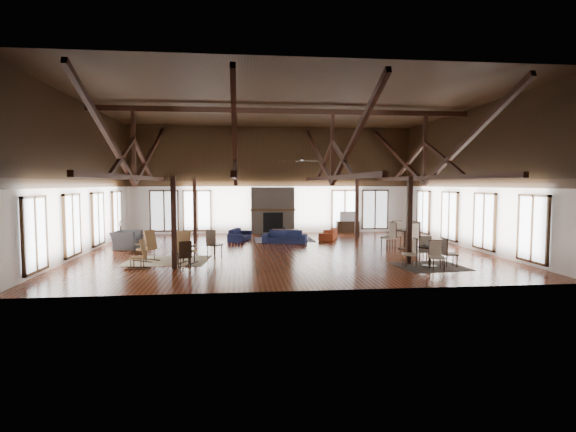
{
  "coord_description": "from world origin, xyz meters",
  "views": [
    {
      "loc": [
        -1.86,
        -18.46,
        2.8
      ],
      "look_at": [
        0.25,
        1.0,
        1.39
      ],
      "focal_mm": 28.0,
      "sensor_mm": 36.0,
      "label": 1
    }
  ],
  "objects": [
    {
      "name": "armchair",
      "position": [
        -6.7,
        1.35,
        0.38
      ],
      "size": [
        1.3,
        1.17,
        0.77
      ],
      "primitive_type": "imported",
      "rotation": [
        0.0,
        0.0,
        1.45
      ],
      "color": "#2E2E30",
      "rests_on": "floor"
    },
    {
      "name": "post_grid",
      "position": [
        0.0,
        0.0,
        1.52
      ],
      "size": [
        8.16,
        7.16,
        3.05
      ],
      "color": "black",
      "rests_on": "floor"
    },
    {
      "name": "rocking_chair_b",
      "position": [
        -3.75,
        -2.77,
        0.56
      ],
      "size": [
        0.77,
        1.03,
        1.18
      ],
      "rotation": [
        0.0,
        0.0,
        -0.35
      ],
      "color": "olive",
      "rests_on": "floor"
    },
    {
      "name": "rocking_chair_a",
      "position": [
        -5.14,
        -1.96,
        0.54
      ],
      "size": [
        1.0,
        0.87,
        1.14
      ],
      "rotation": [
        0.0,
        0.0,
        1.01
      ],
      "color": "olive",
      "rests_on": "floor"
    },
    {
      "name": "cafe_table_near",
      "position": [
        4.53,
        -4.06,
        0.48
      ],
      "size": [
        1.85,
        1.85,
        0.96
      ],
      "rotation": [
        0.0,
        0.0,
        -0.09
      ],
      "color": "black",
      "rests_on": "floor"
    },
    {
      "name": "wall_front",
      "position": [
        0.0,
        -7.0,
        3.0
      ],
      "size": [
        16.0,
        0.02,
        6.0
      ],
      "primitive_type": "cube",
      "color": "white",
      "rests_on": "floor"
    },
    {
      "name": "ceiling",
      "position": [
        0.0,
        0.0,
        6.0
      ],
      "size": [
        16.0,
        14.0,
        0.02
      ],
      "primitive_type": "cube",
      "color": "black",
      "rests_on": "wall_back"
    },
    {
      "name": "cafe_table_far",
      "position": [
        5.24,
        0.13,
        0.57
      ],
      "size": [
        2.23,
        2.23,
        1.14
      ],
      "rotation": [
        0.0,
        0.0,
        0.25
      ],
      "color": "black",
      "rests_on": "floor"
    },
    {
      "name": "sofa_navy_front",
      "position": [
        0.26,
        2.5,
        0.3
      ],
      "size": [
        2.2,
        1.31,
        0.6
      ],
      "primitive_type": "imported",
      "rotation": [
        0.0,
        0.0,
        -0.26
      ],
      "color": "#171D40",
      "rests_on": "floor"
    },
    {
      "name": "rocking_chair_c",
      "position": [
        -5.12,
        -3.43,
        0.46
      ],
      "size": [
        0.78,
        0.45,
        0.98
      ],
      "rotation": [
        0.0,
        0.0,
        1.53
      ],
      "color": "olive",
      "rests_on": "floor"
    },
    {
      "name": "fireplace",
      "position": [
        0.0,
        6.67,
        1.29
      ],
      "size": [
        2.5,
        0.69,
        2.6
      ],
      "color": "#716556",
      "rests_on": "floor"
    },
    {
      "name": "side_chair_b",
      "position": [
        -3.61,
        -3.91,
        0.56
      ],
      "size": [
        0.51,
        0.51,
        0.97
      ],
      "rotation": [
        0.0,
        0.0,
        0.3
      ],
      "color": "black",
      "rests_on": "floor"
    },
    {
      "name": "television",
      "position": [
        4.37,
        6.75,
        0.93
      ],
      "size": [
        0.98,
        0.2,
        0.56
      ],
      "primitive_type": "imported",
      "rotation": [
        0.0,
        0.0,
        -0.07
      ],
      "color": "#B2B2B2",
      "rests_on": "tv_console"
    },
    {
      "name": "tv_console",
      "position": [
        4.33,
        6.75,
        0.32
      ],
      "size": [
        1.29,
        0.49,
        0.65
      ],
      "primitive_type": "cube",
      "color": "black",
      "rests_on": "floor"
    },
    {
      "name": "sofa_navy_left",
      "position": [
        -1.85,
        3.75,
        0.29
      ],
      "size": [
        2.09,
        1.23,
        0.57
      ],
      "primitive_type": "imported",
      "rotation": [
        0.0,
        0.0,
        1.32
      ],
      "color": "#141738",
      "rests_on": "floor"
    },
    {
      "name": "roof_truss",
      "position": [
        0.0,
        0.0,
        4.03
      ],
      "size": [
        15.6,
        14.07,
        3.14
      ],
      "color": "black",
      "rests_on": "wall_back"
    },
    {
      "name": "ceiling_fan",
      "position": [
        0.5,
        -1.0,
        3.73
      ],
      "size": [
        1.6,
        1.6,
        0.75
      ],
      "color": "black",
      "rests_on": "roof_truss"
    },
    {
      "name": "side_table_lamp",
      "position": [
        -7.14,
        2.13,
        0.46
      ],
      "size": [
        0.47,
        0.47,
        1.21
      ],
      "color": "black",
      "rests_on": "floor"
    },
    {
      "name": "wall_left",
      "position": [
        -8.0,
        0.0,
        3.0
      ],
      "size": [
        0.02,
        14.0,
        6.0
      ],
      "primitive_type": "cube",
      "color": "white",
      "rests_on": "floor"
    },
    {
      "name": "rug_tan",
      "position": [
        -4.48,
        -1.92,
        0.01
      ],
      "size": [
        3.09,
        2.54,
        0.01
      ],
      "primitive_type": "cube",
      "rotation": [
        0.0,
        0.0,
        -0.1
      ],
      "color": "#C7B38A",
      "rests_on": "floor"
    },
    {
      "name": "cup_far",
      "position": [
        5.33,
        0.06,
        0.87
      ],
      "size": [
        0.12,
        0.12,
        0.09
      ],
      "primitive_type": "imported",
      "rotation": [
        0.0,
        0.0,
        -0.05
      ],
      "color": "#B2B2B2",
      "rests_on": "cafe_table_far"
    },
    {
      "name": "vase",
      "position": [
        0.37,
        3.77,
        0.6
      ],
      "size": [
        0.23,
        0.23,
        0.18
      ],
      "primitive_type": "imported",
      "rotation": [
        0.0,
        0.0,
        -0.43
      ],
      "color": "#B2B2B2",
      "rests_on": "coffee_table"
    },
    {
      "name": "sofa_orange",
      "position": [
        2.61,
        3.78,
        0.27
      ],
      "size": [
        1.98,
        1.3,
        0.54
      ],
      "primitive_type": "imported",
      "rotation": [
        0.0,
        0.0,
        -1.91
      ],
      "color": "#93381C",
      "rests_on": "floor"
    },
    {
      "name": "cup_near",
      "position": [
        4.43,
        -4.06,
        0.74
      ],
      "size": [
        0.17,
        0.17,
        0.11
      ],
      "primitive_type": "imported",
      "rotation": [
        0.0,
        0.0,
        -0.37
      ],
      "color": "#B2B2B2",
      "rests_on": "cafe_table_near"
    },
    {
      "name": "floor",
      "position": [
        0.0,
        0.0,
        0.0
      ],
      "size": [
        16.0,
        16.0,
        0.0
      ],
      "primitive_type": "plane",
      "color": "maroon",
      "rests_on": "ground"
    },
    {
      "name": "wall_back",
      "position": [
        0.0,
        7.0,
        3.0
      ],
      "size": [
        16.0,
        0.02,
        6.0
      ],
      "primitive_type": "cube",
      "color": "white",
      "rests_on": "floor"
    },
    {
      "name": "coffee_table",
      "position": [
        0.39,
        3.73,
        0.45
      ],
      "size": [
        1.44,
        0.92,
        0.51
      ],
      "rotation": [
        0.0,
        0.0,
        -0.2
      ],
      "color": "brown",
      "rests_on": "floor"
    },
    {
      "name": "side_chair_a",
      "position": [
        -2.87,
        -1.5,
        0.63
      ],
      "size": [
        0.64,
        0.64,
        1.08
      ],
      "rotation": [
        0.0,
        0.0,
        -0.67
      ],
      "color": "black",
      "rests_on": "floor"
    },
    {
      "name": "wall_right",
      "position": [
        8.0,
        0.0,
        3.0
      ],
      "size": [
        0.02,
        14.0,
        6.0
      ],
      "primitive_type": "cube",
      "color": "white",
      "rests_on": "floor"
    },
    {
      "name": "rug_dark",
      "position": [
        4.54,
        -4.04,
        0.01
      ],
      "size": [
        2.37,
        2.19,
        0.01
      ],
      "primitive_type": "cube",
      "rotation": [
        0.0,
        0.0,
        0.1
      ],
      "color": "black",
      "rests_on": "floor"
    },
    {
      "name": "rug_navy",
      "position": [
        0.35,
        3.71,
        0.01
      ],
      "size": [
        2.93,
        2.21,
        0.01
      ],
      "primitive_type": "cube",
      "rotation": [
        0.0,
        0.0,
        0.01
      ],
      "color": "#181742",
      "rests_on": "floor"
    }
  ]
}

